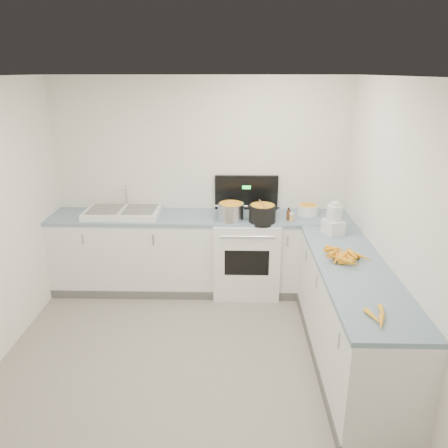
{
  "coord_description": "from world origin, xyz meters",
  "views": [
    {
      "loc": [
        0.4,
        -3.13,
        2.54
      ],
      "look_at": [
        0.3,
        1.1,
        1.05
      ],
      "focal_mm": 35.0,
      "sensor_mm": 36.0,
      "label": 1
    }
  ],
  "objects_px": {
    "black_pot": "(262,214)",
    "food_processor": "(334,220)",
    "stove": "(246,253)",
    "spice_jar": "(291,218)",
    "extract_bottle": "(288,215)",
    "steel_pot": "(231,213)",
    "sink": "(123,212)",
    "mixing_bowl": "(308,210)"
  },
  "relations": [
    {
      "from": "black_pot",
      "to": "food_processor",
      "type": "height_order",
      "value": "food_processor"
    },
    {
      "from": "stove",
      "to": "spice_jar",
      "type": "bearing_deg",
      "value": -18.53
    },
    {
      "from": "food_processor",
      "to": "stove",
      "type": "bearing_deg",
      "value": 148.16
    },
    {
      "from": "spice_jar",
      "to": "extract_bottle",
      "type": "bearing_deg",
      "value": 115.43
    },
    {
      "from": "steel_pot",
      "to": "black_pot",
      "type": "bearing_deg",
      "value": -6.86
    },
    {
      "from": "sink",
      "to": "food_processor",
      "type": "relative_size",
      "value": 2.52
    },
    {
      "from": "sink",
      "to": "food_processor",
      "type": "xyz_separation_m",
      "value": [
        2.33,
        -0.56,
        0.11
      ]
    },
    {
      "from": "black_pot",
      "to": "spice_jar",
      "type": "xyz_separation_m",
      "value": [
        0.33,
        0.01,
        -0.05
      ]
    },
    {
      "from": "food_processor",
      "to": "mixing_bowl",
      "type": "bearing_deg",
      "value": 104.07
    },
    {
      "from": "black_pot",
      "to": "extract_bottle",
      "type": "relative_size",
      "value": 2.5
    },
    {
      "from": "spice_jar",
      "to": "steel_pot",
      "type": "bearing_deg",
      "value": 177.51
    },
    {
      "from": "steel_pot",
      "to": "food_processor",
      "type": "height_order",
      "value": "food_processor"
    },
    {
      "from": "mixing_bowl",
      "to": "spice_jar",
      "type": "bearing_deg",
      "value": -129.92
    },
    {
      "from": "stove",
      "to": "steel_pot",
      "type": "xyz_separation_m",
      "value": [
        -0.18,
        -0.14,
        0.55
      ]
    },
    {
      "from": "stove",
      "to": "black_pot",
      "type": "distance_m",
      "value": 0.6
    },
    {
      "from": "extract_bottle",
      "to": "food_processor",
      "type": "bearing_deg",
      "value": -46.92
    },
    {
      "from": "steel_pot",
      "to": "spice_jar",
      "type": "height_order",
      "value": "steel_pot"
    },
    {
      "from": "sink",
      "to": "food_processor",
      "type": "bearing_deg",
      "value": -13.56
    },
    {
      "from": "sink",
      "to": "extract_bottle",
      "type": "height_order",
      "value": "sink"
    },
    {
      "from": "steel_pot",
      "to": "spice_jar",
      "type": "distance_m",
      "value": 0.68
    },
    {
      "from": "stove",
      "to": "steel_pot",
      "type": "bearing_deg",
      "value": -143.03
    },
    {
      "from": "spice_jar",
      "to": "mixing_bowl",
      "type": "bearing_deg",
      "value": 50.08
    },
    {
      "from": "stove",
      "to": "mixing_bowl",
      "type": "xyz_separation_m",
      "value": [
        0.72,
        0.1,
        0.52
      ]
    },
    {
      "from": "sink",
      "to": "extract_bottle",
      "type": "relative_size",
      "value": 7.2
    },
    {
      "from": "black_pot",
      "to": "mixing_bowl",
      "type": "relative_size",
      "value": 1.19
    },
    {
      "from": "steel_pot",
      "to": "sink",
      "type": "bearing_deg",
      "value": 173.12
    },
    {
      "from": "sink",
      "to": "spice_jar",
      "type": "xyz_separation_m",
      "value": [
        1.95,
        -0.18,
        0.0
      ]
    },
    {
      "from": "sink",
      "to": "spice_jar",
      "type": "relative_size",
      "value": 10.5
    },
    {
      "from": "black_pot",
      "to": "spice_jar",
      "type": "bearing_deg",
      "value": 2.19
    },
    {
      "from": "spice_jar",
      "to": "stove",
      "type": "bearing_deg",
      "value": 161.47
    },
    {
      "from": "food_processor",
      "to": "black_pot",
      "type": "bearing_deg",
      "value": 152.72
    },
    {
      "from": "mixing_bowl",
      "to": "spice_jar",
      "type": "height_order",
      "value": "mixing_bowl"
    },
    {
      "from": "stove",
      "to": "extract_bottle",
      "type": "relative_size",
      "value": 11.39
    },
    {
      "from": "mixing_bowl",
      "to": "food_processor",
      "type": "height_order",
      "value": "food_processor"
    },
    {
      "from": "sink",
      "to": "steel_pot",
      "type": "distance_m",
      "value": 1.28
    },
    {
      "from": "steel_pot",
      "to": "extract_bottle",
      "type": "distance_m",
      "value": 0.65
    },
    {
      "from": "mixing_bowl",
      "to": "stove",
      "type": "bearing_deg",
      "value": -172.34
    },
    {
      "from": "black_pot",
      "to": "mixing_bowl",
      "type": "distance_m",
      "value": 0.62
    },
    {
      "from": "stove",
      "to": "extract_bottle",
      "type": "distance_m",
      "value": 0.71
    },
    {
      "from": "extract_bottle",
      "to": "sink",
      "type": "bearing_deg",
      "value": 176.31
    },
    {
      "from": "mixing_bowl",
      "to": "extract_bottle",
      "type": "height_order",
      "value": "extract_bottle"
    },
    {
      "from": "stove",
      "to": "mixing_bowl",
      "type": "height_order",
      "value": "stove"
    }
  ]
}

